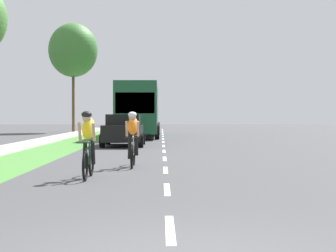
{
  "coord_description": "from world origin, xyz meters",
  "views": [
    {
      "loc": [
        -0.11,
        -5.33,
        1.49
      ],
      "look_at": [
        0.19,
        19.11,
        0.98
      ],
      "focal_mm": 57.23,
      "sensor_mm": 36.0,
      "label": 1
    }
  ],
  "objects_px": {
    "sedan_black": "(124,130)",
    "street_tree_far": "(73,50)",
    "cyclist_lead": "(88,144)",
    "cyclist_trailing": "(133,139)",
    "bus_dark_green": "(139,108)"
  },
  "relations": [
    {
      "from": "cyclist_trailing",
      "to": "sedan_black",
      "type": "height_order",
      "value": "cyclist_trailing"
    },
    {
      "from": "bus_dark_green",
      "to": "street_tree_far",
      "type": "bearing_deg",
      "value": 121.57
    },
    {
      "from": "cyclist_lead",
      "to": "sedan_black",
      "type": "bearing_deg",
      "value": 90.44
    },
    {
      "from": "sedan_black",
      "to": "street_tree_far",
      "type": "distance_m",
      "value": 22.22
    },
    {
      "from": "bus_dark_green",
      "to": "cyclist_lead",
      "type": "bearing_deg",
      "value": -90.49
    },
    {
      "from": "sedan_black",
      "to": "bus_dark_green",
      "type": "xyz_separation_m",
      "value": [
        0.31,
        10.6,
        1.21
      ]
    },
    {
      "from": "bus_dark_green",
      "to": "street_tree_far",
      "type": "xyz_separation_m",
      "value": [
        -6.09,
        9.91,
        5.08
      ]
    },
    {
      "from": "cyclist_lead",
      "to": "cyclist_trailing",
      "type": "bearing_deg",
      "value": 72.08
    },
    {
      "from": "bus_dark_green",
      "to": "sedan_black",
      "type": "bearing_deg",
      "value": -91.65
    },
    {
      "from": "bus_dark_green",
      "to": "street_tree_far",
      "type": "distance_m",
      "value": 12.69
    },
    {
      "from": "street_tree_far",
      "to": "sedan_black",
      "type": "bearing_deg",
      "value": -74.26
    },
    {
      "from": "sedan_black",
      "to": "cyclist_lead",
      "type": "bearing_deg",
      "value": -89.56
    },
    {
      "from": "sedan_black",
      "to": "street_tree_far",
      "type": "relative_size",
      "value": 0.46
    },
    {
      "from": "cyclist_trailing",
      "to": "bus_dark_green",
      "type": "xyz_separation_m",
      "value": [
        -0.69,
        21.07,
        1.17
      ]
    },
    {
      "from": "cyclist_trailing",
      "to": "sedan_black",
      "type": "relative_size",
      "value": 0.4
    }
  ]
}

